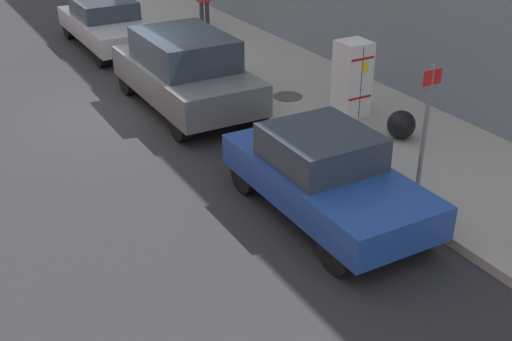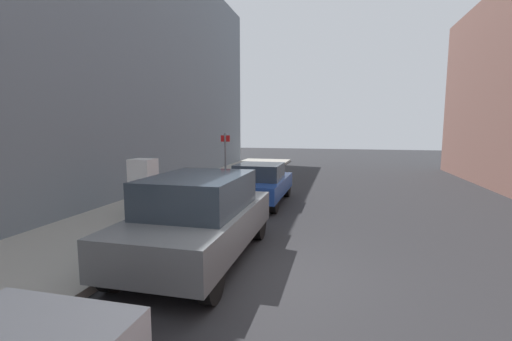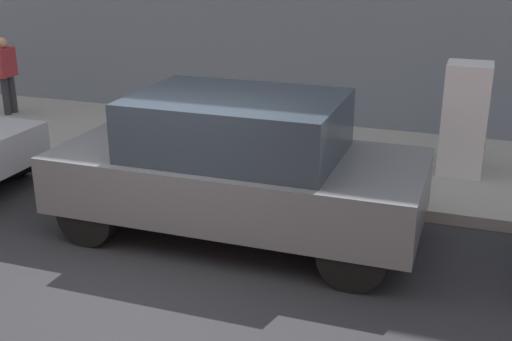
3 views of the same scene
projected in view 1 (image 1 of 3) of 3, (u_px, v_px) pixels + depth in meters
The scene contains 9 objects.
ground_plane at pixel (122, 112), 14.79m from camera, with size 80.00×80.00×0.00m, color #28282B.
sidewalk_slab at pixel (283, 79), 16.67m from camera, with size 3.63×44.00×0.16m, color #9E998E.
discarded_refrigerator at pixel (352, 79), 13.88m from camera, with size 0.66×0.65×1.66m.
manhole_cover at pixel (288, 96), 15.25m from camera, with size 0.70×0.70×0.02m, color #47443F.
street_sign_post at pixel (425, 126), 10.28m from camera, with size 0.36×0.07×2.36m.
trash_bag at pixel (401, 125), 12.99m from camera, with size 0.59×0.59×0.59m, color black.
parked_sedan_silver at pixel (107, 23), 19.15m from camera, with size 1.83×4.56×1.41m.
parked_suv_gray at pixel (185, 70), 14.62m from camera, with size 2.00×4.45×1.77m.
parked_hatchback_blue at pixel (325, 175), 10.40m from camera, with size 1.77×3.97×1.45m.
Camera 1 is at (4.10, 13.51, 5.54)m, focal length 45.00 mm.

